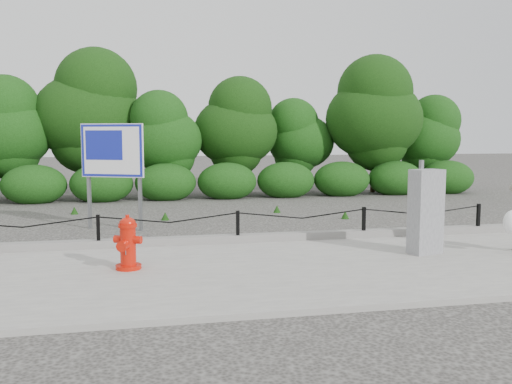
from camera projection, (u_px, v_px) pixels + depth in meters
name	position (u px, v px, depth m)	size (l,w,h in m)	color
ground	(238.00, 247.00, 10.10)	(90.00, 90.00, 0.00)	#2D2B28
sidewalk	(261.00, 271.00, 8.15)	(14.00, 4.00, 0.08)	gray
curb	(237.00, 238.00, 10.13)	(14.00, 0.22, 0.14)	slate
chain_barrier	(238.00, 223.00, 10.05)	(10.06, 0.06, 0.60)	black
treeline	(201.00, 123.00, 18.63)	(19.92, 3.89, 4.87)	black
fire_hydrant	(128.00, 243.00, 8.06)	(0.50, 0.50, 0.82)	red
utility_cabinet	(426.00, 212.00, 9.11)	(0.60, 0.45, 1.57)	#9B9B9E
advertising_sign	(112.00, 155.00, 11.74)	(1.34, 0.67, 2.33)	slate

